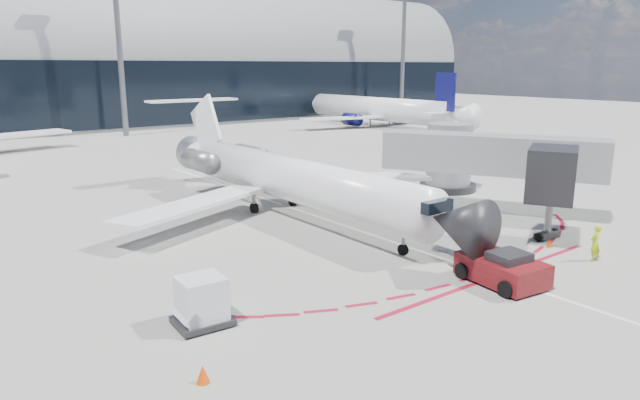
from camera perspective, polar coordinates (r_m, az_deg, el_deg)
ground at (r=33.28m, az=0.81°, el=-2.04°), size 260.00×260.00×0.00m
apron_centerline at (r=34.81m, az=-1.24°, el=-1.34°), size 0.25×40.00×0.01m
apron_stop_bar at (r=25.73m, az=17.10°, el=-7.29°), size 14.00×0.25×0.01m
terminal_building at (r=92.28m, az=-25.76°, el=11.83°), size 150.00×24.15×24.00m
jet_bridge at (r=37.54m, az=15.59°, el=3.93°), size 10.03×15.20×4.90m
light_mast_centre at (r=77.35m, az=-19.51°, el=15.29°), size 0.70×0.70×25.00m
light_mast_east at (r=104.80m, az=8.33°, el=15.17°), size 0.70×0.70×25.00m
regional_jet at (r=34.37m, az=-3.53°, el=2.34°), size 22.12×27.28×6.83m
pushback_tug at (r=24.85m, az=17.77°, el=-6.56°), size 2.69×5.56×1.42m
ramp_worker at (r=29.11m, az=25.83°, el=-3.88°), size 0.65×0.45×1.74m
uld_container at (r=20.33m, az=-11.74°, el=-9.94°), size 1.98×1.71×1.76m
safety_cone_left at (r=17.21m, az=-11.64°, el=-16.68°), size 0.39×0.39×0.54m
safety_cone_right at (r=30.59m, az=21.99°, el=-3.99°), size 0.31×0.31×0.44m
bg_airliner_2 at (r=86.72m, az=5.67°, el=10.68°), size 30.65×32.45×9.92m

